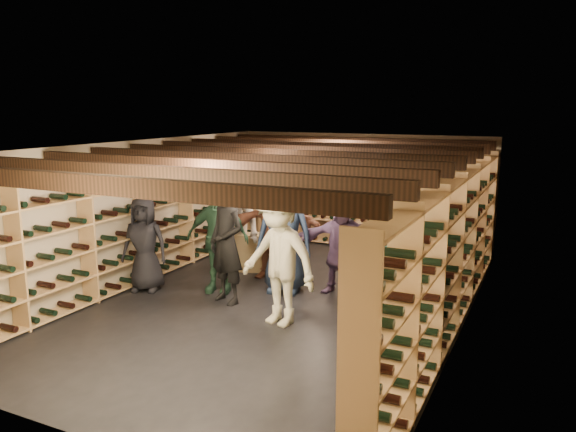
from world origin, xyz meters
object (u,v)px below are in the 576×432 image
(person_6, at_px, (284,234))
(person_8, at_px, (393,282))
(crate_stack_left, at_px, (249,252))
(person_0, at_px, (145,244))
(person_11, at_px, (342,243))
(person_1, at_px, (227,244))
(crate_loose, at_px, (398,269))
(person_5, at_px, (274,226))
(person_12, at_px, (439,240))
(person_3, at_px, (279,257))
(person_9, at_px, (234,219))
(person_10, at_px, (218,238))
(crate_stack_right, at_px, (275,265))
(person_4, at_px, (397,289))

(person_6, xyz_separation_m, person_8, (2.12, -1.17, -0.17))
(crate_stack_left, relative_size, person_0, 0.44)
(person_11, bearing_deg, person_1, -146.83)
(crate_loose, distance_m, person_5, 2.37)
(crate_loose, relative_size, person_1, 0.27)
(person_6, bearing_deg, person_0, -166.54)
(person_12, bearing_deg, person_8, -79.81)
(person_3, xyz_separation_m, person_9, (-1.93, 2.02, -0.00))
(crate_stack_left, relative_size, person_8, 0.44)
(crate_loose, xyz_separation_m, person_8, (0.70, -2.91, 0.69))
(person_1, relative_size, person_10, 1.04)
(person_1, height_order, person_8, person_1)
(crate_loose, height_order, person_8, person_8)
(crate_stack_left, relative_size, person_12, 0.37)
(crate_loose, distance_m, person_0, 4.44)
(person_9, distance_m, person_12, 3.68)
(person_0, xyz_separation_m, person_5, (1.57, 1.55, 0.14))
(person_0, bearing_deg, person_3, -24.17)
(person_6, bearing_deg, crate_stack_left, 133.35)
(person_1, distance_m, person_5, 1.45)
(person_6, bearing_deg, person_9, 140.85)
(crate_stack_left, xyz_separation_m, person_5, (0.61, -0.18, 0.57))
(crate_stack_left, bearing_deg, person_5, -16.41)
(person_0, xyz_separation_m, person_6, (2.06, 0.94, 0.17))
(crate_stack_right, distance_m, person_10, 1.50)
(person_4, xyz_separation_m, person_6, (-2.30, 1.69, 0.07))
(crate_loose, height_order, person_12, person_12)
(crate_stack_left, height_order, person_4, person_4)
(person_4, relative_size, person_11, 1.04)
(person_0, height_order, person_6, person_6)
(person_8, bearing_deg, person_10, 172.26)
(person_1, bearing_deg, person_6, 76.26)
(crate_stack_left, relative_size, person_5, 0.37)
(person_9, height_order, person_12, person_9)
(crate_stack_left, distance_m, crate_loose, 2.71)
(crate_loose, xyz_separation_m, person_3, (-0.87, -3.03, 0.87))
(person_4, xyz_separation_m, person_9, (-3.67, 2.42, 0.08))
(person_1, bearing_deg, person_10, 156.84)
(crate_stack_left, xyz_separation_m, crate_loose, (2.52, 0.95, -0.25))
(crate_stack_left, relative_size, person_10, 0.38)
(person_1, height_order, person_12, person_1)
(person_4, distance_m, person_6, 2.85)
(person_1, xyz_separation_m, person_3, (1.11, -0.44, 0.03))
(crate_stack_left, xyz_separation_m, person_10, (0.14, -1.26, 0.55))
(person_8, xyz_separation_m, person_12, (0.19, 1.95, 0.14))
(person_9, distance_m, person_10, 1.28)
(crate_stack_left, xyz_separation_m, person_8, (3.22, -1.95, 0.44))
(person_3, height_order, person_12, person_3)
(person_0, height_order, person_5, person_5)
(crate_stack_right, relative_size, person_3, 0.31)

